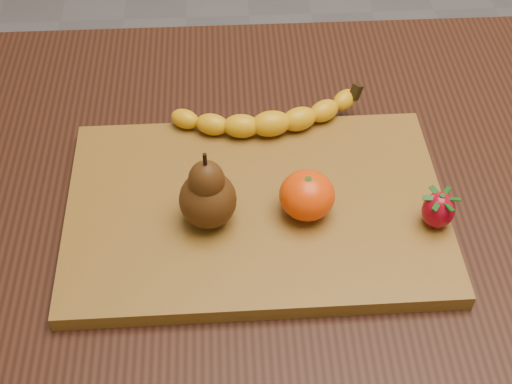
{
  "coord_description": "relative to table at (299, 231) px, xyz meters",
  "views": [
    {
      "loc": [
        -0.09,
        -0.62,
        1.41
      ],
      "look_at": [
        -0.06,
        -0.05,
        0.8
      ],
      "focal_mm": 50.0,
      "sensor_mm": 36.0,
      "label": 1
    }
  ],
  "objects": [
    {
      "name": "table",
      "position": [
        0.0,
        0.0,
        0.0
      ],
      "size": [
        1.0,
        0.7,
        0.76
      ],
      "color": "black",
      "rests_on": "ground"
    },
    {
      "name": "cutting_board",
      "position": [
        -0.06,
        -0.05,
        0.11
      ],
      "size": [
        0.45,
        0.3,
        0.02
      ],
      "primitive_type": "cube",
      "rotation": [
        0.0,
        0.0,
        0.01
      ],
      "color": "brown",
      "rests_on": "table"
    },
    {
      "name": "banana",
      "position": [
        -0.04,
        0.07,
        0.13
      ],
      "size": [
        0.22,
        0.08,
        0.03
      ],
      "primitive_type": null,
      "rotation": [
        0.0,
        0.0,
        0.13
      ],
      "color": "#DAA00A",
      "rests_on": "cutting_board"
    },
    {
      "name": "pear",
      "position": [
        -0.12,
        -0.07,
        0.17
      ],
      "size": [
        0.07,
        0.07,
        0.1
      ],
      "primitive_type": null,
      "rotation": [
        0.0,
        0.0,
        -0.05
      ],
      "color": "#3F230A",
      "rests_on": "cutting_board"
    },
    {
      "name": "mandarin",
      "position": [
        -0.0,
        -0.07,
        0.15
      ],
      "size": [
        0.08,
        0.08,
        0.06
      ],
      "primitive_type": "ellipsoid",
      "rotation": [
        0.0,
        0.0,
        -0.21
      ],
      "color": "#E03B02",
      "rests_on": "cutting_board"
    },
    {
      "name": "strawberry",
      "position": [
        0.14,
        -0.09,
        0.14
      ],
      "size": [
        0.04,
        0.04,
        0.05
      ],
      "primitive_type": null,
      "rotation": [
        0.0,
        0.0,
        -0.13
      ],
      "color": "maroon",
      "rests_on": "cutting_board"
    }
  ]
}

